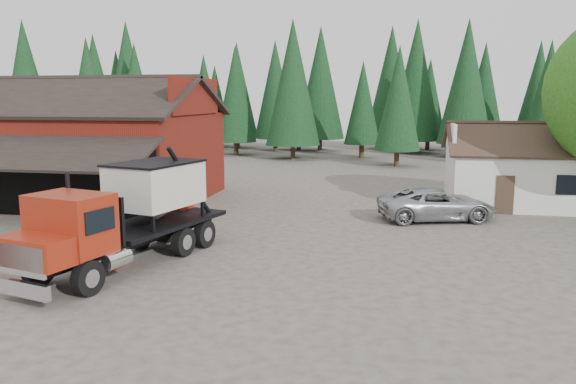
# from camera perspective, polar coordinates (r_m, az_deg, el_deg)

# --- Properties ---
(ground) EXTENTS (120.00, 120.00, 0.00)m
(ground) POSITION_cam_1_polar(r_m,az_deg,el_deg) (21.52, -5.72, -6.36)
(ground) COLOR #4C453B
(ground) RESTS_ON ground
(red_barn) EXTENTS (12.80, 13.63, 7.18)m
(red_barn) POSITION_cam_1_polar(r_m,az_deg,el_deg) (34.40, -18.73, 3.69)
(red_barn) COLOR maroon
(red_barn) RESTS_ON ground
(farmhouse) EXTENTS (8.60, 6.42, 4.65)m
(farmhouse) POSITION_cam_1_polar(r_m,az_deg,el_deg) (33.80, 22.86, 1.61)
(farmhouse) COLOR silver
(farmhouse) RESTS_ON ground
(conifer_backdrop) EXTENTS (76.00, 16.00, 16.00)m
(conifer_backdrop) POSITION_cam_1_polar(r_m,az_deg,el_deg) (62.38, 5.47, 4.03)
(conifer_backdrop) COLOR black
(conifer_backdrop) RESTS_ON ground
(near_pine_a) EXTENTS (4.40, 4.40, 11.40)m
(near_pine_a) POSITION_cam_1_polar(r_m,az_deg,el_deg) (55.43, -19.61, 9.48)
(near_pine_a) COLOR #382619
(near_pine_a) RESTS_ON ground
(near_pine_b) EXTENTS (3.96, 3.96, 10.40)m
(near_pine_b) POSITION_cam_1_polar(r_m,az_deg,el_deg) (49.81, 11.16, 9.33)
(near_pine_b) COLOR #382619
(near_pine_b) RESTS_ON ground
(near_pine_d) EXTENTS (5.28, 5.28, 13.40)m
(near_pine_d) POSITION_cam_1_polar(r_m,az_deg,el_deg) (54.76, 0.50, 11.07)
(near_pine_d) COLOR #382619
(near_pine_d) RESTS_ON ground
(feed_truck) EXTENTS (4.63, 9.39, 4.10)m
(feed_truck) POSITION_cam_1_polar(r_m,az_deg,el_deg) (20.48, -15.95, -1.98)
(feed_truck) COLOR black
(feed_truck) RESTS_ON ground
(silver_car) EXTENTS (6.10, 4.06, 1.56)m
(silver_car) POSITION_cam_1_polar(r_m,az_deg,el_deg) (28.22, 14.86, -1.21)
(silver_car) COLOR #ABADB3
(silver_car) RESTS_ON ground
(equip_box) EXTENTS (0.80, 1.16, 0.60)m
(equip_box) POSITION_cam_1_polar(r_m,az_deg,el_deg) (20.84, -17.37, -6.42)
(equip_box) COLOR maroon
(equip_box) RESTS_ON ground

